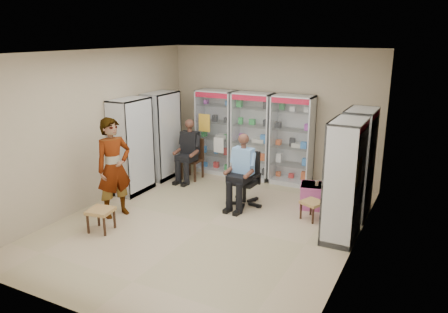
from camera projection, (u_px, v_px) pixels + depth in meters
The scene contains 18 objects.
floor at pixel (209, 223), 7.84m from camera, with size 6.00×6.00×0.00m, color tan.
room_shell at pixel (207, 115), 7.30m from camera, with size 5.02×6.02×3.01m.
cabinet_back_left at pixel (216, 132), 10.47m from camera, with size 0.90×0.50×2.00m, color silver.
cabinet_back_mid at pixel (252, 136), 10.06m from camera, with size 0.90×0.50×2.00m, color silver.
cabinet_back_right at pixel (292, 140), 9.64m from camera, with size 0.90×0.50×2.00m, color #B9BAC1.
cabinet_right_far at pixel (357, 163), 7.96m from camera, with size 0.50×0.90×2.00m, color silver.
cabinet_right_near at pixel (344, 181), 7.02m from camera, with size 0.50×0.90×2.00m, color #B2B5B9.
cabinet_left_far at pixel (162, 136), 10.09m from camera, with size 0.50×0.90×2.00m, color #B0B2B8.
cabinet_left_near at pixel (131, 146), 9.15m from camera, with size 0.50×0.90×2.00m, color silver.
wooden_chair at pixel (192, 159), 10.11m from camera, with size 0.42×0.42×0.94m, color black.
seated_customer at pixel (191, 151), 10.01m from camera, with size 0.44×0.60×1.34m, color black, non-canonical shape.
office_chair at pixel (245, 179), 8.53m from camera, with size 0.59×0.59×1.08m, color black.
seated_shopkeeper at pixel (244, 173), 8.45m from camera, with size 0.45×0.63×1.37m, color #78BFED, non-canonical shape.
pink_trunk at pixel (313, 196), 8.50m from camera, with size 0.49×0.47×0.47m, color #C34E80.
tea_glass at pixel (317, 183), 8.37m from camera, with size 0.07×0.07×0.09m, color #621108.
woven_stool_a at pixel (312, 210), 7.97m from camera, with size 0.35×0.35×0.35m, color tan.
woven_stool_b at pixel (101, 220), 7.50m from camera, with size 0.40×0.40×0.40m, color #A38145.
standing_man at pixel (114, 168), 7.95m from camera, with size 0.68×0.44×1.85m, color gray.
Camera 1 is at (3.54, -6.29, 3.31)m, focal length 35.00 mm.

